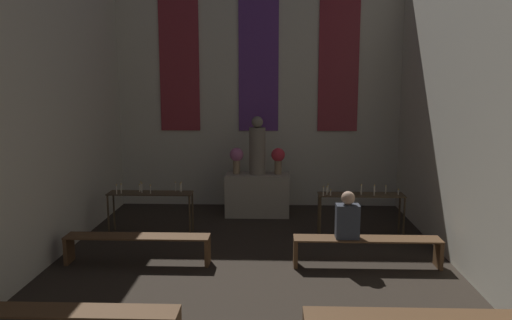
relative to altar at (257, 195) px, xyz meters
name	(u,v)px	position (x,y,z in m)	size (l,w,h in m)	color
wall_back	(259,86)	(0.00, 0.95, 2.31)	(6.63, 0.16, 5.47)	beige
altar	(257,195)	(0.00, 0.00, 0.00)	(1.36, 0.60, 0.91)	#ADA38E
statue	(257,148)	(0.00, 0.00, 1.02)	(0.35, 0.35, 1.24)	gray
flower_vase_left	(237,157)	(-0.44, 0.00, 0.81)	(0.29, 0.29, 0.56)	#937A5B
flower_vase_right	(278,158)	(0.44, 0.00, 0.81)	(0.29, 0.29, 0.56)	#937A5B
candle_rack_left	(150,198)	(-1.98, -1.37, 0.25)	(1.59, 0.40, 1.00)	#473823
candle_rack_right	(361,199)	(1.97, -1.37, 0.25)	(1.59, 0.40, 1.00)	#473823
pew_second_left	(73,320)	(-1.81, -5.52, -0.11)	(2.29, 0.36, 0.46)	brown
pew_back_left	(138,243)	(-1.81, -2.94, -0.11)	(2.29, 0.36, 0.46)	brown
pew_back_right	(367,245)	(1.81, -2.94, -0.11)	(2.29, 0.36, 0.46)	brown
person_seated	(347,217)	(1.50, -2.94, 0.34)	(0.36, 0.24, 0.75)	#383D47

